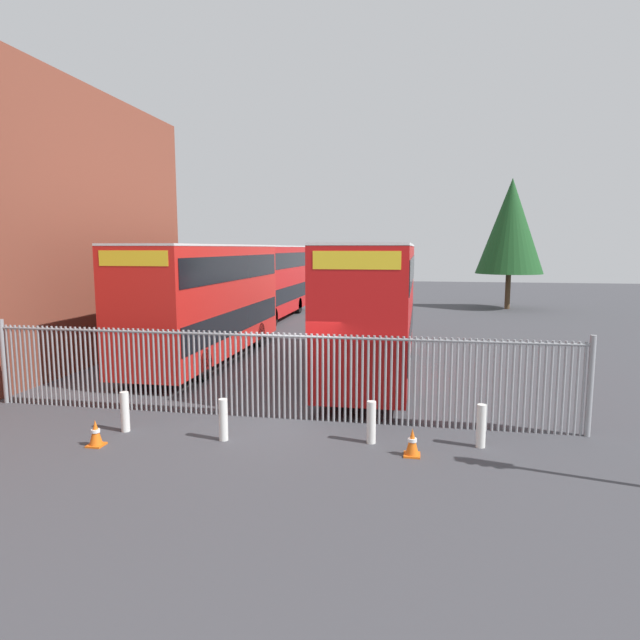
% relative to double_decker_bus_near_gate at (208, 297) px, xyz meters
% --- Properties ---
extents(ground_plane, '(100.00, 100.00, 0.00)m').
position_rel_double_decker_bus_near_gate_xyz_m(ground_plane, '(4.89, 1.30, -2.42)').
color(ground_plane, '#3D3D42').
extents(palisade_fence, '(15.29, 0.14, 2.35)m').
position_rel_double_decker_bus_near_gate_xyz_m(palisade_fence, '(4.28, -6.70, -1.24)').
color(palisade_fence, gray).
rests_on(palisade_fence, ground).
extents(double_decker_bus_near_gate, '(2.54, 10.81, 4.42)m').
position_rel_double_decker_bus_near_gate_xyz_m(double_decker_bus_near_gate, '(0.00, 0.00, 0.00)').
color(double_decker_bus_near_gate, red).
rests_on(double_decker_bus_near_gate, ground).
extents(double_decker_bus_behind_fence_left, '(2.54, 10.81, 4.42)m').
position_rel_double_decker_bus_near_gate_xyz_m(double_decker_bus_behind_fence_left, '(6.49, -1.25, 0.00)').
color(double_decker_bus_behind_fence_left, red).
rests_on(double_decker_bus_behind_fence_left, ground).
extents(double_decker_bus_behind_fence_right, '(2.54, 10.81, 4.42)m').
position_rel_double_decker_bus_near_gate_xyz_m(double_decker_bus_behind_fence_right, '(-0.93, 12.11, 0.00)').
color(double_decker_bus_behind_fence_right, red).
rests_on(double_decker_bus_behind_fence_right, ground).
extents(bollard_near_left, '(0.20, 0.20, 0.95)m').
position_rel_double_decker_bus_near_gate_xyz_m(bollard_near_left, '(1.25, -8.30, -1.95)').
color(bollard_near_left, silver).
rests_on(bollard_near_left, ground).
extents(bollard_center_front, '(0.20, 0.20, 0.95)m').
position_rel_double_decker_bus_near_gate_xyz_m(bollard_center_front, '(3.73, -8.45, -1.95)').
color(bollard_center_front, silver).
rests_on(bollard_center_front, ground).
extents(bollard_near_right, '(0.20, 0.20, 0.95)m').
position_rel_double_decker_bus_near_gate_xyz_m(bollard_near_right, '(7.01, -8.04, -1.95)').
color(bollard_near_right, silver).
rests_on(bollard_near_right, ground).
extents(bollard_far_right, '(0.20, 0.20, 0.95)m').
position_rel_double_decker_bus_near_gate_xyz_m(bollard_far_right, '(9.37, -7.86, -1.95)').
color(bollard_far_right, silver).
rests_on(bollard_far_right, ground).
extents(traffic_cone_mid_forecourt, '(0.34, 0.34, 0.59)m').
position_rel_double_decker_bus_near_gate_xyz_m(traffic_cone_mid_forecourt, '(1.12, -9.30, -2.13)').
color(traffic_cone_mid_forecourt, orange).
rests_on(traffic_cone_mid_forecourt, ground).
extents(traffic_cone_near_kerb, '(0.34, 0.34, 0.59)m').
position_rel_double_decker_bus_near_gate_xyz_m(traffic_cone_near_kerb, '(7.92, -8.63, -2.13)').
color(traffic_cone_near_kerb, orange).
rests_on(traffic_cone_near_kerb, ground).
extents(tree_tall_back, '(4.59, 4.59, 9.06)m').
position_rel_double_decker_bus_near_gate_xyz_m(tree_tall_back, '(14.16, 20.28, 3.35)').
color(tree_tall_back, '#4C3823').
rests_on(tree_tall_back, ground).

